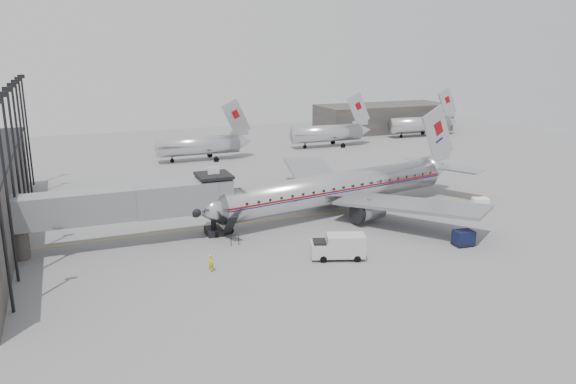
% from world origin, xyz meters
% --- Properties ---
extents(ground, '(160.00, 160.00, 0.00)m').
position_xyz_m(ground, '(0.00, 0.00, 0.00)').
color(ground, slate).
rests_on(ground, ground).
extents(hangar, '(30.00, 12.00, 6.00)m').
position_xyz_m(hangar, '(45.00, 60.00, 3.00)').
color(hangar, '#353230').
rests_on(hangar, ground).
extents(apron_line, '(60.00, 0.15, 0.01)m').
position_xyz_m(apron_line, '(3.00, 6.00, 0.01)').
color(apron_line, gold).
rests_on(apron_line, ground).
extents(jet_bridge, '(21.00, 6.20, 7.10)m').
position_xyz_m(jet_bridge, '(-16.66, 3.67, 4.18)').
color(jet_bridge, slate).
rests_on(jet_bridge, ground).
extents(floodlight_masts, '(0.90, 42.25, 15.25)m').
position_xyz_m(floodlight_masts, '(-27.50, 13.00, 8.36)').
color(floodlight_masts, black).
rests_on(floodlight_masts, ground).
extents(distant_aircraft_near, '(16.39, 3.20, 10.26)m').
position_xyz_m(distant_aircraft_near, '(-1.79, 42.00, 2.73)').
color(distant_aircraft_near, silver).
rests_on(distant_aircraft_near, ground).
extents(distant_aircraft_mid, '(16.39, 3.20, 10.26)m').
position_xyz_m(distant_aircraft_mid, '(24.21, 46.00, 2.73)').
color(distant_aircraft_mid, silver).
rests_on(distant_aircraft_mid, ground).
extents(distant_aircraft_far, '(16.39, 3.20, 10.26)m').
position_xyz_m(distant_aircraft_far, '(48.21, 50.00, 2.73)').
color(distant_aircraft_far, silver).
rests_on(distant_aircraft_far, ground).
extents(airliner, '(36.97, 33.94, 11.80)m').
position_xyz_m(airliner, '(6.73, 5.95, 2.97)').
color(airliner, silver).
rests_on(airliner, ground).
extents(service_van, '(5.28, 3.43, 2.32)m').
position_xyz_m(service_van, '(-0.35, -7.39, 1.22)').
color(service_van, silver).
rests_on(service_van, ground).
extents(baggage_cart_navy, '(2.05, 1.62, 1.54)m').
position_xyz_m(baggage_cart_navy, '(12.64, -8.78, 0.82)').
color(baggage_cart_navy, '#0C1233').
rests_on(baggage_cart_navy, ground).
extents(baggage_cart_white, '(2.27, 2.00, 1.49)m').
position_xyz_m(baggage_cart_white, '(22.42, 0.38, 0.79)').
color(baggage_cart_white, white).
rests_on(baggage_cart_white, ground).
extents(ramp_worker, '(0.66, 0.54, 1.56)m').
position_xyz_m(ramp_worker, '(-12.00, -6.00, 0.78)').
color(ramp_worker, gold).
rests_on(ramp_worker, ground).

